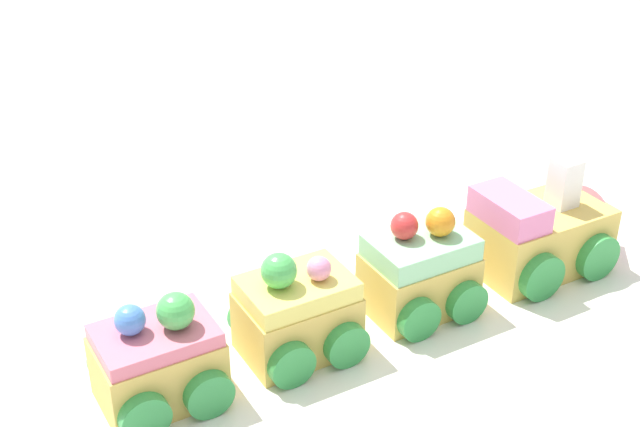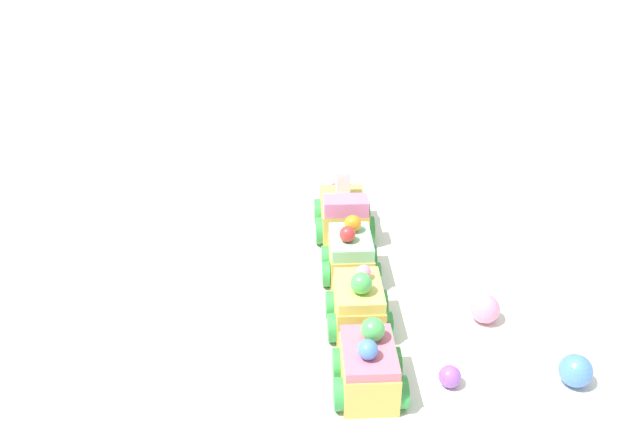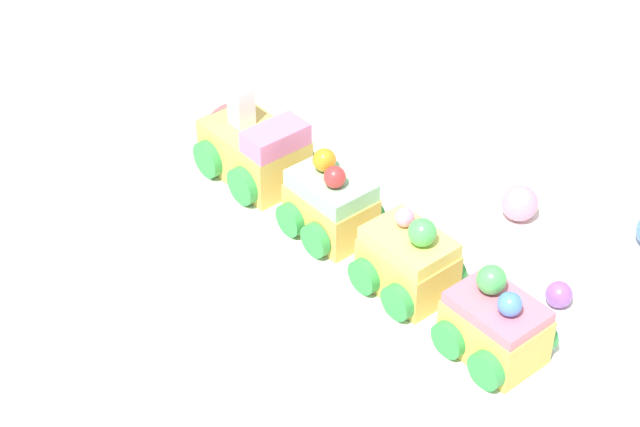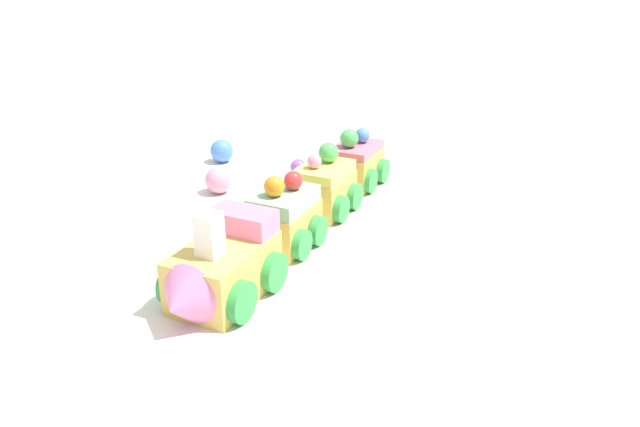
# 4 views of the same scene
# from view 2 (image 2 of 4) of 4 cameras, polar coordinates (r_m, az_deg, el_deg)

# --- Properties ---
(ground_plane) EXTENTS (10.00, 10.00, 0.00)m
(ground_plane) POSITION_cam_2_polar(r_m,az_deg,el_deg) (0.73, -1.43, -7.55)
(ground_plane) COLOR beige
(display_board) EXTENTS (0.65, 0.48, 0.01)m
(display_board) POSITION_cam_2_polar(r_m,az_deg,el_deg) (0.73, -1.43, -7.17)
(display_board) COLOR white
(display_board) RESTS_ON ground_plane
(cake_train_locomotive) EXTENTS (0.13, 0.09, 0.08)m
(cake_train_locomotive) POSITION_cam_2_polar(r_m,az_deg,el_deg) (0.82, 2.11, 0.24)
(cake_train_locomotive) COLOR #E0BC56
(cake_train_locomotive) RESTS_ON display_board
(cake_car_mint) EXTENTS (0.08, 0.08, 0.08)m
(cake_car_mint) POSITION_cam_2_polar(r_m,az_deg,el_deg) (0.73, 2.80, -3.96)
(cake_car_mint) COLOR #E0BC56
(cake_car_mint) RESTS_ON display_board
(cake_car_lemon) EXTENTS (0.08, 0.08, 0.07)m
(cake_car_lemon) POSITION_cam_2_polar(r_m,az_deg,el_deg) (0.65, 3.54, -8.44)
(cake_car_lemon) COLOR #E0BC56
(cake_car_lemon) RESTS_ON display_board
(cake_car_strawberry) EXTENTS (0.08, 0.08, 0.07)m
(cake_car_strawberry) POSITION_cam_2_polar(r_m,az_deg,el_deg) (0.58, 4.46, -13.91)
(cake_car_strawberry) COLOR #E0BC56
(cake_car_strawberry) RESTS_ON display_board
(gumball_purple) EXTENTS (0.02, 0.02, 0.02)m
(gumball_purple) POSITION_cam_2_polar(r_m,az_deg,el_deg) (0.61, 11.78, -14.37)
(gumball_purple) COLOR #9956C6
(gumball_purple) RESTS_ON display_board
(gumball_blue) EXTENTS (0.03, 0.03, 0.03)m
(gumball_blue) POSITION_cam_2_polar(r_m,az_deg,el_deg) (0.64, 22.33, -13.15)
(gumball_blue) COLOR #4C84E0
(gumball_blue) RESTS_ON display_board
(gumball_pink) EXTENTS (0.03, 0.03, 0.03)m
(gumball_pink) POSITION_cam_2_polar(r_m,az_deg,el_deg) (0.69, 14.84, -8.40)
(gumball_pink) COLOR pink
(gumball_pink) RESTS_ON display_board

